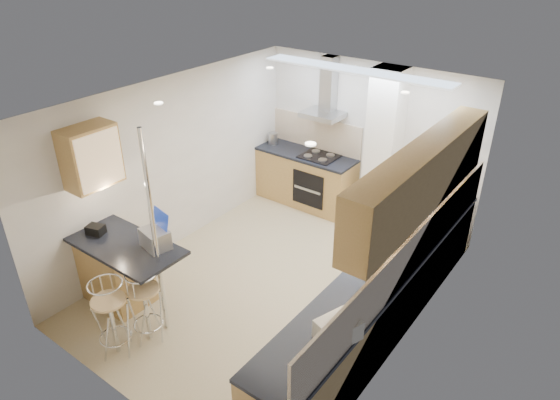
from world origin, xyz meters
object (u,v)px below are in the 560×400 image
Objects in this scene: bar_stool_end at (146,306)px; microwave at (395,250)px; bar_stool_near at (112,318)px; laptop at (155,239)px; bread_bin at (338,330)px.

microwave is at bearing -36.27° from bar_stool_end.
bar_stool_near is (-2.21, -2.17, -0.59)m from microwave.
laptop is 0.35× the size of bar_stool_near.
microwave is 1.63× the size of laptop.
bar_stool_end is (0.22, -0.42, -0.59)m from laptop.
bread_bin reaches higher than bar_stool_near.
bread_bin reaches higher than bar_stool_end.
bar_stool_end is (0.12, 0.36, -0.01)m from bar_stool_near.
bar_stool_near is at bearing 139.65° from microwave.
microwave is 2.70m from laptop.
laptop reaches higher than bar_stool_end.
laptop reaches higher than bread_bin.
microwave is at bearing 63.26° from bar_stool_near.
bar_stool_near is 2.51m from bread_bin.
laptop reaches higher than bar_stool_near.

